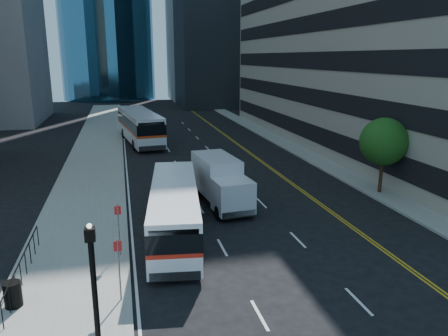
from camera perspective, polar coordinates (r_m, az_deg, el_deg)
name	(u,v)px	position (r m, az deg, el deg)	size (l,w,h in m)	color
ground	(304,258)	(21.23, 10.46, -11.44)	(160.00, 160.00, 0.00)	black
sidewalk_west	(96,155)	(43.44, -16.33, 1.68)	(5.00, 90.00, 0.15)	gray
sidewalk_east	(288,145)	(46.58, 8.36, 2.94)	(2.00, 90.00, 0.15)	gray
parking_garage	(446,23)	(52.29, 27.05, 16.51)	(30.00, 50.00, 25.00)	#9E9384
street_tree	(384,142)	(31.07, 20.16, 3.23)	(3.20, 3.20, 5.10)	#332114
lamp_post	(95,295)	(13.12, -16.52, -15.60)	(0.28, 0.28, 4.56)	black
bus_front	(174,209)	(22.81, -6.49, -5.36)	(3.61, 10.84, 2.74)	white
bus_rear	(140,126)	(48.76, -10.95, 5.45)	(4.54, 13.39, 3.39)	silver
box_truck	(221,181)	(27.36, -0.46, -1.72)	(2.79, 6.44, 2.99)	silver
trash_can	(13,294)	(18.50, -25.87, -14.62)	(0.64, 0.64, 0.96)	black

